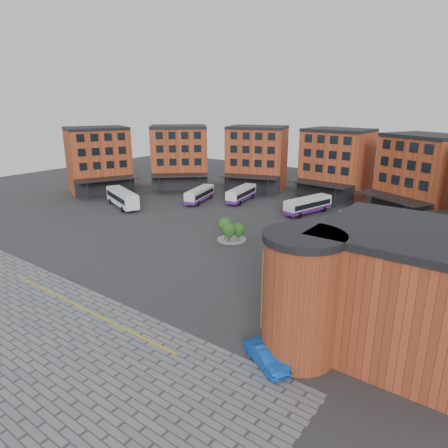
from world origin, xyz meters
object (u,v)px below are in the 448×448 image
Objects in this scene: bus_e at (376,220)px; blue_car at (267,356)px; bus_a at (122,197)px; bus_b at (200,195)px; bus_c at (241,194)px; tree_island at (231,229)px; bus_d at (308,205)px; bus_f at (379,235)px.

bus_e is 2.14× the size of blue_car.
bus_a is at bearing -114.35° from bus_e.
bus_b reaches higher than blue_car.
bus_c is at bearing -20.98° from bus_a.
bus_c is 54.29m from blue_car.
bus_c is at bearing 120.58° from tree_island.
bus_b is 22.55m from bus_d.
bus_f is at bearing -18.30° from bus_d.
bus_d reaches higher than bus_c.
blue_car is (1.00, -32.75, -1.03)m from bus_f.
blue_car is at bearing -48.80° from tree_island.
bus_d is at bearing -144.83° from bus_e.
bus_d is at bearing -168.70° from bus_f.
tree_island is at bearing -106.06° from bus_f.
bus_a is 47.92m from bus_f.
blue_car is (38.85, -38.11, -0.76)m from bus_b.
bus_e reaches higher than bus_c.
bus_a reaches higher than bus_d.
bus_a is 1.16× the size of bus_f.
bus_b is 0.97× the size of bus_c.
tree_island is 24.82m from bus_c.
tree_island reaches higher than bus_d.
bus_c is (6.66, 5.61, 0.05)m from bus_b.
bus_f is at bearing -60.48° from bus_a.
bus_a is 15.59m from bus_b.
bus_f is (47.42, 6.95, -0.17)m from bus_a.
bus_e is at bearing 33.93° from blue_car.
bus_e is 0.99× the size of bus_f.
tree_island is 0.42× the size of bus_b.
tree_island is 24.91m from bus_b.
bus_f reaches higher than bus_e.
bus_e is (15.94, 17.90, -0.02)m from tree_island.
bus_e is (44.80, 14.45, -0.23)m from bus_a.
blue_car is at bearing -96.87° from bus_a.
bus_b is 38.23m from bus_f.
bus_c is at bearing -139.15° from bus_e.
bus_e is 7.94m from bus_f.
bus_a is at bearing -126.99° from bus_f.
bus_b is 1.01× the size of bus_e.
bus_c is 28.78m from bus_e.
bus_a is 1.12× the size of bus_c.
bus_b is 54.43m from blue_car.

